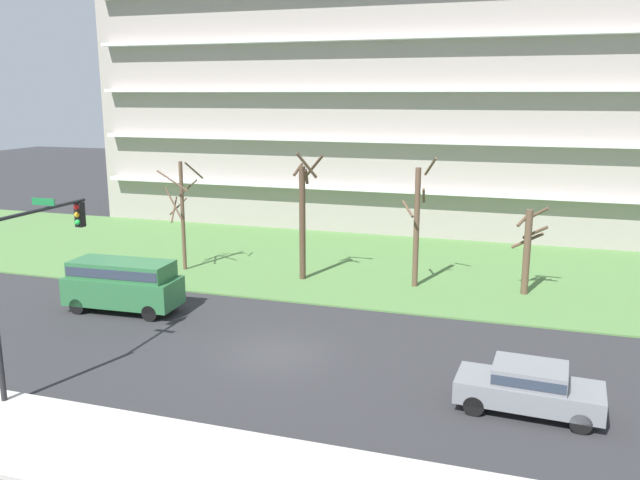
{
  "coord_description": "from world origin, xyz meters",
  "views": [
    {
      "loc": [
        8.85,
        -21.8,
        9.7
      ],
      "look_at": [
        -0.16,
        6.0,
        3.16
      ],
      "focal_mm": 36.74,
      "sensor_mm": 36.0,
      "label": 1
    }
  ],
  "objects_px": {
    "sedan_gray_near_left": "(529,386)",
    "traffic_signal_mast": "(27,263)",
    "tree_center": "(417,224)",
    "tree_right": "(528,248)",
    "van_green_center_left": "(123,282)",
    "tree_left": "(303,216)",
    "tree_far_left": "(182,211)"
  },
  "relations": [
    {
      "from": "tree_left",
      "to": "van_green_center_left",
      "type": "height_order",
      "value": "tree_left"
    },
    {
      "from": "tree_center",
      "to": "tree_right",
      "type": "bearing_deg",
      "value": 4.79
    },
    {
      "from": "sedan_gray_near_left",
      "to": "traffic_signal_mast",
      "type": "distance_m",
      "value": 16.54
    },
    {
      "from": "tree_right",
      "to": "van_green_center_left",
      "type": "relative_size",
      "value": 0.84
    },
    {
      "from": "tree_left",
      "to": "tree_far_left",
      "type": "bearing_deg",
      "value": -177.49
    },
    {
      "from": "tree_far_left",
      "to": "sedan_gray_near_left",
      "type": "relative_size",
      "value": 1.38
    },
    {
      "from": "tree_right",
      "to": "traffic_signal_mast",
      "type": "bearing_deg",
      "value": -134.62
    },
    {
      "from": "tree_left",
      "to": "sedan_gray_near_left",
      "type": "relative_size",
      "value": 1.52
    },
    {
      "from": "sedan_gray_near_left",
      "to": "van_green_center_left",
      "type": "bearing_deg",
      "value": 168.84
    },
    {
      "from": "tree_left",
      "to": "tree_right",
      "type": "xyz_separation_m",
      "value": [
        11.26,
        0.9,
        -1.11
      ]
    },
    {
      "from": "sedan_gray_near_left",
      "to": "van_green_center_left",
      "type": "height_order",
      "value": "van_green_center_left"
    },
    {
      "from": "tree_far_left",
      "to": "traffic_signal_mast",
      "type": "relative_size",
      "value": 0.98
    },
    {
      "from": "tree_far_left",
      "to": "tree_center",
      "type": "height_order",
      "value": "tree_center"
    },
    {
      "from": "tree_center",
      "to": "tree_right",
      "type": "relative_size",
      "value": 1.51
    },
    {
      "from": "van_green_center_left",
      "to": "tree_right",
      "type": "bearing_deg",
      "value": -157.19
    },
    {
      "from": "tree_left",
      "to": "sedan_gray_near_left",
      "type": "xyz_separation_m",
      "value": [
        11.56,
        -11.87,
        -2.6
      ]
    },
    {
      "from": "tree_far_left",
      "to": "tree_left",
      "type": "distance_m",
      "value": 6.97
    },
    {
      "from": "tree_right",
      "to": "tree_far_left",
      "type": "bearing_deg",
      "value": -176.23
    },
    {
      "from": "tree_far_left",
      "to": "van_green_center_left",
      "type": "xyz_separation_m",
      "value": [
        0.87,
        -7.07,
        -2.03
      ]
    },
    {
      "from": "tree_far_left",
      "to": "tree_center",
      "type": "distance_m",
      "value": 12.88
    },
    {
      "from": "tree_center",
      "to": "traffic_signal_mast",
      "type": "bearing_deg",
      "value": -123.68
    },
    {
      "from": "tree_left",
      "to": "tree_right",
      "type": "distance_m",
      "value": 11.35
    },
    {
      "from": "tree_far_left",
      "to": "sedan_gray_near_left",
      "type": "distance_m",
      "value": 21.99
    },
    {
      "from": "tree_left",
      "to": "van_green_center_left",
      "type": "bearing_deg",
      "value": -129.56
    },
    {
      "from": "sedan_gray_near_left",
      "to": "tree_center",
      "type": "bearing_deg",
      "value": 117.84
    },
    {
      "from": "tree_far_left",
      "to": "tree_left",
      "type": "bearing_deg",
      "value": 2.51
    },
    {
      "from": "tree_left",
      "to": "van_green_center_left",
      "type": "xyz_separation_m",
      "value": [
        -6.09,
        -7.37,
        -2.08
      ]
    },
    {
      "from": "van_green_center_left",
      "to": "sedan_gray_near_left",
      "type": "bearing_deg",
      "value": 163.03
    },
    {
      "from": "sedan_gray_near_left",
      "to": "van_green_center_left",
      "type": "relative_size",
      "value": 0.85
    },
    {
      "from": "tree_far_left",
      "to": "tree_right",
      "type": "relative_size",
      "value": 1.4
    },
    {
      "from": "tree_center",
      "to": "traffic_signal_mast",
      "type": "height_order",
      "value": "tree_center"
    },
    {
      "from": "traffic_signal_mast",
      "to": "van_green_center_left",
      "type": "bearing_deg",
      "value": 103.09
    }
  ]
}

